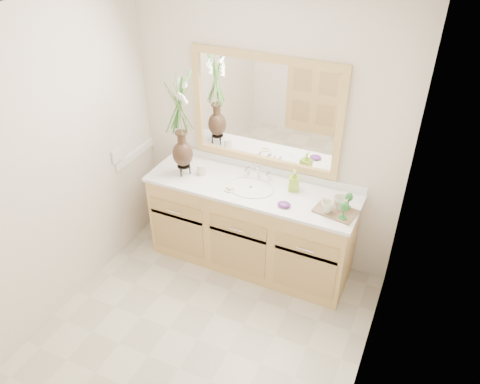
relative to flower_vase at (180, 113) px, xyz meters
The scene contains 22 objects.
floor 1.81m from the flower_vase, 56.87° to the right, with size 2.60×2.60×0.00m, color beige.
ceiling 1.51m from the flower_vase, 56.87° to the right, with size 2.40×2.60×0.02m, color white.
wall_back 0.74m from the flower_vase, 29.13° to the left, with size 2.40×0.02×2.40m, color silver.
wall_front 2.35m from the flower_vase, 74.57° to the right, with size 2.40×0.02×2.40m, color silver.
wall_left 1.13m from the flower_vase, 121.22° to the right, with size 0.02×2.60×2.40m, color silver.
wall_right 2.07m from the flower_vase, 27.62° to the right, with size 0.02×2.60×2.40m, color silver.
vanity 1.19m from the flower_vase, ahead, with size 1.80×0.55×0.80m.
counter 0.86m from the flower_vase, ahead, with size 1.84×0.57×0.03m, color white.
sink 0.89m from the flower_vase, ahead, with size 0.38×0.34×0.23m.
mirror 0.70m from the flower_vase, 27.56° to the left, with size 1.32×0.04×0.97m.
switch_plate 0.73m from the flower_vase, 161.53° to the right, with size 0.02×0.12×0.12m, color white.
door 2.30m from the flower_vase, 81.81° to the right, with size 0.80×0.03×2.00m, color tan.
flower_vase is the anchor object (origin of this frame).
tumbler 0.55m from the flower_vase, 23.11° to the left, with size 0.07×0.07×0.10m, color beige.
soap_dish 0.75m from the flower_vase, ahead, with size 0.10×0.10×0.03m.
soap_bottle 1.09m from the flower_vase, ahead, with size 0.08×0.08×0.17m, color #92C42E.
purple_dish 1.13m from the flower_vase, ahead, with size 0.11×0.09×0.04m, color #5A2673.
tray 1.48m from the flower_vase, ahead, with size 0.32×0.21×0.02m, color brown.
mug_left 1.40m from the flower_vase, ahead, with size 0.10×0.09×0.10m, color beige.
mug_right 1.48m from the flower_vase, ahead, with size 0.11×0.11×0.11m, color beige.
goblet_front 1.52m from the flower_vase, ahead, with size 0.07×0.07×0.15m.
goblet_back 1.52m from the flower_vase, ahead, with size 0.06×0.06×0.14m.
Camera 1 is at (1.31, -2.04, 2.99)m, focal length 35.00 mm.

